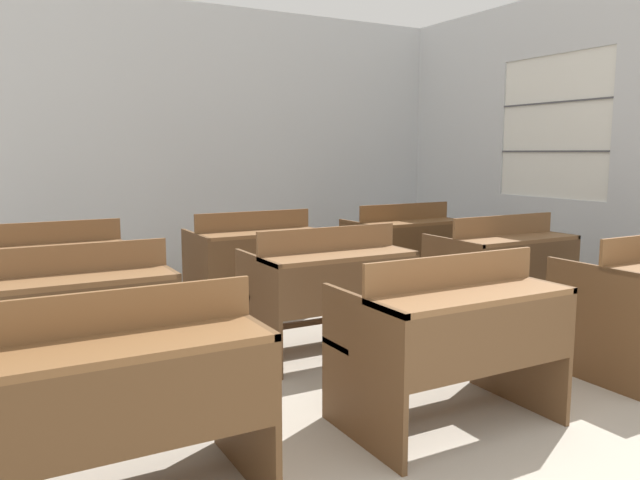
% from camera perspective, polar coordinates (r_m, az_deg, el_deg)
% --- Properties ---
extents(wall_back, '(6.53, 0.06, 2.96)m').
position_cam_1_polar(wall_back, '(6.89, -13.07, 8.53)').
color(wall_back, silver).
rests_on(wall_back, ground_plane).
extents(wall_right_with_window, '(0.06, 5.92, 2.96)m').
position_cam_1_polar(wall_right_with_window, '(6.25, 26.56, 7.84)').
color(wall_right_with_window, silver).
rests_on(wall_right_with_window, ground_plane).
extents(bench_front_left, '(1.06, 0.71, 0.89)m').
position_cam_1_polar(bench_front_left, '(2.56, -17.78, -13.40)').
color(bench_front_left, '#55381F').
rests_on(bench_front_left, ground_plane).
extents(bench_front_center, '(1.06, 0.71, 0.89)m').
position_cam_1_polar(bench_front_center, '(3.26, 11.94, -8.50)').
color(bench_front_center, brown).
rests_on(bench_front_center, ground_plane).
extents(bench_second_left, '(1.06, 0.71, 0.89)m').
position_cam_1_polar(bench_second_left, '(3.80, -21.53, -6.53)').
color(bench_second_left, brown).
rests_on(bench_second_left, ground_plane).
extents(bench_second_center, '(1.06, 0.71, 0.89)m').
position_cam_1_polar(bench_second_center, '(4.31, 0.80, -4.27)').
color(bench_second_center, brown).
rests_on(bench_second_center, ground_plane).
extents(bench_second_right, '(1.06, 0.71, 0.89)m').
position_cam_1_polar(bench_second_right, '(5.32, 16.38, -2.24)').
color(bench_second_right, brown).
rests_on(bench_second_right, ground_plane).
extents(bench_third_left, '(1.06, 0.71, 0.89)m').
position_cam_1_polar(bench_third_left, '(5.06, -23.54, -3.11)').
color(bench_third_left, brown).
rests_on(bench_third_left, ground_plane).
extents(bench_third_center, '(1.06, 0.71, 0.89)m').
position_cam_1_polar(bench_third_center, '(5.47, -6.00, -1.67)').
color(bench_third_center, brown).
rests_on(bench_third_center, ground_plane).
extents(bench_third_right, '(1.06, 0.71, 0.89)m').
position_cam_1_polar(bench_third_right, '(6.30, 7.74, -0.43)').
color(bench_third_right, '#52351D').
rests_on(bench_third_right, ground_plane).
extents(wastepaper_bin, '(0.23, 0.23, 0.32)m').
position_cam_1_polar(wastepaper_bin, '(7.42, 11.73, -1.73)').
color(wastepaper_bin, '#33477A').
rests_on(wastepaper_bin, ground_plane).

